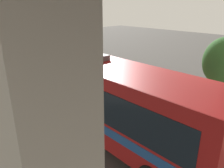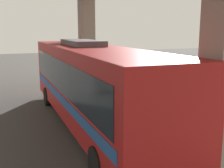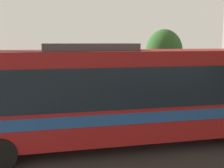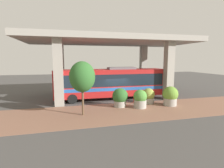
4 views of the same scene
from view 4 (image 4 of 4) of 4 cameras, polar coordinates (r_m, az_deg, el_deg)
ground_plane at (r=18.57m, az=2.34°, el=-6.28°), size 80.00×80.00×0.00m
sidewalk_strip at (r=15.82m, az=5.49°, el=-8.82°), size 6.00×40.00×0.02m
overpass at (r=21.92m, az=-0.62°, el=12.54°), size 9.40×20.09×7.18m
bus at (r=20.27m, az=-0.31°, el=0.71°), size 2.80×12.73×3.70m
fire_hydrant at (r=18.56m, az=7.34°, el=-4.58°), size 0.49×0.23×1.10m
planter_front at (r=18.38m, az=18.48°, el=-3.74°), size 1.52×1.52×1.94m
planter_middle at (r=18.75m, az=11.79°, el=-3.88°), size 1.31×1.31×1.60m
planter_back at (r=16.84m, az=9.17°, el=-4.84°), size 1.27×1.27×1.76m
planter_extra at (r=17.00m, az=2.66°, el=-4.43°), size 1.52×1.52×1.84m
street_tree_near at (r=14.24m, az=-9.69°, el=2.28°), size 2.08×2.08×4.45m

